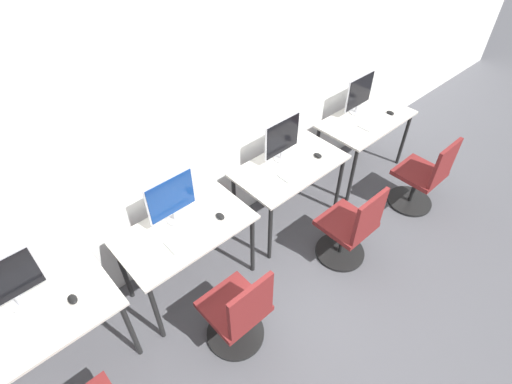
% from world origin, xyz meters
% --- Properties ---
extents(ground_plane, '(20.00, 20.00, 0.00)m').
position_xyz_m(ground_plane, '(0.00, 0.00, 0.00)').
color(ground_plane, '#4C4C51').
extents(wall_back, '(12.00, 0.05, 2.80)m').
position_xyz_m(wall_back, '(0.00, 0.74, 1.40)').
color(wall_back, silver).
rests_on(wall_back, ground_plane).
extents(desk_far_left, '(1.10, 0.62, 0.74)m').
position_xyz_m(desk_far_left, '(-1.83, 0.31, 0.65)').
color(desk_far_left, '#BCB7AD').
rests_on(desk_far_left, ground_plane).
extents(monitor_far_left, '(0.43, 0.14, 0.45)m').
position_xyz_m(monitor_far_left, '(-1.83, 0.49, 0.98)').
color(monitor_far_left, '#B2B2B7').
rests_on(monitor_far_left, desk_far_left).
extents(keyboard_far_left, '(0.43, 0.16, 0.02)m').
position_xyz_m(keyboard_far_left, '(-1.83, 0.25, 0.75)').
color(keyboard_far_left, silver).
rests_on(keyboard_far_left, desk_far_left).
extents(mouse_far_left, '(0.06, 0.09, 0.03)m').
position_xyz_m(mouse_far_left, '(-1.55, 0.27, 0.76)').
color(mouse_far_left, black).
rests_on(mouse_far_left, desk_far_left).
extents(desk_left, '(1.10, 0.62, 0.74)m').
position_xyz_m(desk_left, '(-0.61, 0.31, 0.65)').
color(desk_left, '#BCB7AD').
rests_on(desk_left, ground_plane).
extents(monitor_left, '(0.43, 0.14, 0.45)m').
position_xyz_m(monitor_left, '(-0.61, 0.44, 0.98)').
color(monitor_left, '#B2B2B7').
rests_on(monitor_left, desk_left).
extents(keyboard_left, '(0.43, 0.16, 0.02)m').
position_xyz_m(keyboard_left, '(-0.61, 0.21, 0.75)').
color(keyboard_left, silver).
rests_on(keyboard_left, desk_left).
extents(mouse_left, '(0.06, 0.09, 0.03)m').
position_xyz_m(mouse_left, '(-0.32, 0.21, 0.76)').
color(mouse_left, black).
rests_on(mouse_left, desk_left).
extents(office_chair_left, '(0.48, 0.48, 0.89)m').
position_xyz_m(office_chair_left, '(-0.65, -0.40, 0.37)').
color(office_chair_left, black).
rests_on(office_chair_left, ground_plane).
extents(desk_right, '(1.10, 0.62, 0.74)m').
position_xyz_m(desk_right, '(0.61, 0.31, 0.65)').
color(desk_right, '#BCB7AD').
rests_on(desk_right, ground_plane).
extents(monitor_right, '(0.43, 0.14, 0.45)m').
position_xyz_m(monitor_right, '(0.61, 0.43, 0.98)').
color(monitor_right, '#B2B2B7').
rests_on(monitor_right, desk_right).
extents(keyboard_right, '(0.43, 0.16, 0.02)m').
position_xyz_m(keyboard_right, '(0.61, 0.20, 0.75)').
color(keyboard_right, silver).
rests_on(keyboard_right, desk_right).
extents(mouse_right, '(0.06, 0.09, 0.03)m').
position_xyz_m(mouse_right, '(0.90, 0.21, 0.76)').
color(mouse_right, black).
rests_on(mouse_right, desk_right).
extents(office_chair_right, '(0.48, 0.48, 0.89)m').
position_xyz_m(office_chair_right, '(0.66, -0.44, 0.37)').
color(office_chair_right, black).
rests_on(office_chair_right, ground_plane).
extents(desk_far_right, '(1.10, 0.62, 0.74)m').
position_xyz_m(desk_far_right, '(1.83, 0.31, 0.65)').
color(desk_far_right, '#BCB7AD').
rests_on(desk_far_right, ground_plane).
extents(monitor_far_right, '(0.43, 0.14, 0.45)m').
position_xyz_m(monitor_far_right, '(1.83, 0.47, 0.98)').
color(monitor_far_right, '#B2B2B7').
rests_on(monitor_far_right, desk_far_right).
extents(keyboard_far_right, '(0.43, 0.16, 0.02)m').
position_xyz_m(keyboard_far_right, '(1.83, 0.20, 0.75)').
color(keyboard_far_right, silver).
rests_on(keyboard_far_right, desk_far_right).
extents(mouse_far_right, '(0.06, 0.09, 0.03)m').
position_xyz_m(mouse_far_right, '(2.09, 0.19, 0.76)').
color(mouse_far_right, black).
rests_on(mouse_far_right, desk_far_right).
extents(office_chair_far_right, '(0.48, 0.48, 0.89)m').
position_xyz_m(office_chair_far_right, '(1.81, -0.50, 0.37)').
color(office_chair_far_right, black).
rests_on(office_chair_far_right, ground_plane).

